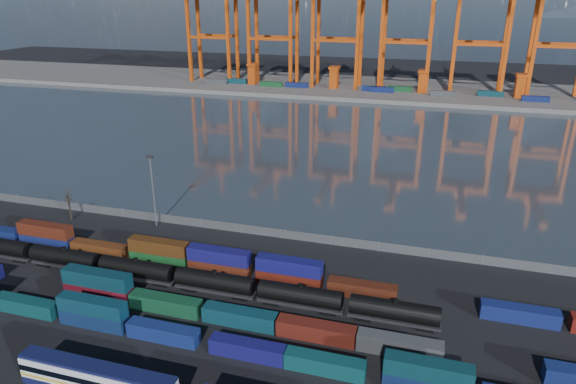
# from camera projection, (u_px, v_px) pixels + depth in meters

# --- Properties ---
(ground) EXTENTS (700.00, 700.00, 0.00)m
(ground) POSITION_uv_depth(u_px,v_px,m) (237.00, 311.00, 85.49)
(ground) COLOR black
(ground) RESTS_ON ground
(harbor_water) EXTENTS (700.00, 700.00, 0.00)m
(harbor_water) POSITION_uv_depth(u_px,v_px,m) (349.00, 143.00, 179.19)
(harbor_water) COLOR #2E3943
(harbor_water) RESTS_ON ground
(far_quay) EXTENTS (700.00, 70.00, 2.00)m
(far_quay) POSITION_uv_depth(u_px,v_px,m) (384.00, 89.00, 272.53)
(far_quay) COLOR #514F4C
(far_quay) RESTS_ON ground
(container_row_south) EXTENTS (139.18, 2.34, 4.98)m
(container_row_south) POSITION_uv_depth(u_px,v_px,m) (197.00, 336.00, 76.32)
(container_row_south) COLOR #36393A
(container_row_south) RESTS_ON ground
(container_row_mid) EXTENTS (141.39, 2.53, 5.39)m
(container_row_mid) POSITION_uv_depth(u_px,v_px,m) (221.00, 312.00, 82.33)
(container_row_mid) COLOR #37393B
(container_row_mid) RESTS_ON ground
(container_row_north) EXTENTS (141.36, 2.45, 5.21)m
(container_row_north) POSITION_uv_depth(u_px,v_px,m) (244.00, 268.00, 94.68)
(container_row_north) COLOR navy
(container_row_north) RESTS_ON ground
(tanker_string) EXTENTS (107.73, 3.16, 4.53)m
(tanker_string) POSITION_uv_depth(u_px,v_px,m) (137.00, 269.00, 93.73)
(tanker_string) COLOR black
(tanker_string) RESTS_ON ground
(waterfront_fence) EXTENTS (160.12, 0.12, 2.20)m
(waterfront_fence) POSITION_uv_depth(u_px,v_px,m) (285.00, 234.00, 110.11)
(waterfront_fence) COLOR #595B5E
(waterfront_fence) RESTS_ON ground
(bare_tree) EXTENTS (1.87, 1.88, 7.45)m
(bare_tree) POSITION_uv_depth(u_px,v_px,m) (69.00, 205.00, 118.18)
(bare_tree) COLOR black
(bare_tree) RESTS_ON ground
(yard_light_mast) EXTENTS (1.60, 0.40, 16.60)m
(yard_light_mast) POSITION_uv_depth(u_px,v_px,m) (153.00, 187.00, 113.19)
(yard_light_mast) COLOR slate
(yard_light_mast) RESTS_ON ground
(gantry_cranes) EXTENTS (201.35, 50.59, 68.51)m
(gantry_cranes) POSITION_uv_depth(u_px,v_px,m) (373.00, 7.00, 253.40)
(gantry_cranes) COLOR #C8460E
(gantry_cranes) RESTS_ON ground
(quay_containers) EXTENTS (172.58, 10.99, 2.60)m
(quay_containers) POSITION_uv_depth(u_px,v_px,m) (359.00, 88.00, 261.61)
(quay_containers) COLOR navy
(quay_containers) RESTS_ON far_quay
(straddle_carriers) EXTENTS (140.00, 7.00, 11.10)m
(straddle_carriers) POSITION_uv_depth(u_px,v_px,m) (377.00, 79.00, 261.77)
(straddle_carriers) COLOR #C8460E
(straddle_carriers) RESTS_ON far_quay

